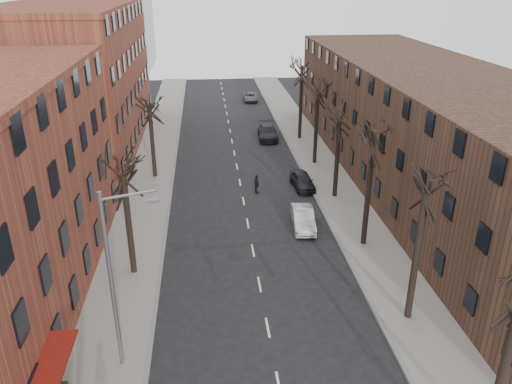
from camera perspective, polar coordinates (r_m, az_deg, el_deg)
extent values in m
cube|color=gray|center=(47.42, -11.81, 2.17)|extent=(4.00, 90.00, 0.15)
cube|color=gray|center=(48.35, 7.40, 2.91)|extent=(4.00, 90.00, 0.15)
cube|color=brown|center=(55.51, -20.00, 11.86)|extent=(12.00, 28.00, 14.00)
cube|color=#4B3123|center=(44.90, 19.23, 6.77)|extent=(12.00, 50.00, 10.00)
cylinder|color=slate|center=(23.18, -16.15, -10.22)|extent=(0.20, 0.20, 9.00)
cylinder|color=slate|center=(20.95, -14.51, -0.35)|extent=(2.39, 0.12, 0.46)
cube|color=slate|center=(20.94, -11.72, -0.99)|extent=(0.50, 0.22, 0.14)
imported|color=silver|center=(36.54, 5.41, -3.04)|extent=(1.80, 4.35, 1.40)
imported|color=black|center=(43.26, 5.33, 1.33)|extent=(1.88, 4.11, 1.37)
imported|color=black|center=(56.35, 1.34, 6.84)|extent=(2.32, 5.17, 1.47)
imported|color=slate|center=(73.94, -0.64, 10.81)|extent=(2.02, 4.23, 1.17)
imported|color=black|center=(41.95, 0.07, 0.91)|extent=(0.66, 1.04, 1.65)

